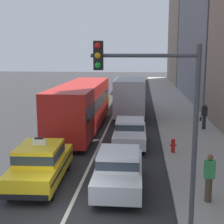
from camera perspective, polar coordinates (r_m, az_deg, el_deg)
lane_stripe_left_right at (r=29.52m, az=0.57°, el=0.22°), size 0.14×80.00×0.01m
sidewalk_curb at (r=24.72m, az=12.64°, el=-1.90°), size 4.00×90.00×0.15m
taxi_left_nearest at (r=13.48m, az=-12.55°, el=-8.80°), size 1.99×4.63×1.96m
bus_left_second at (r=21.81m, az=-5.42°, el=1.34°), size 2.57×11.21×3.22m
taxi_left_third at (r=30.32m, az=-2.67°, el=2.15°), size 1.87×4.58×1.96m
sedan_right_nearest at (r=12.66m, az=1.25°, el=-9.97°), size 1.79×4.31×1.58m
sedan_right_second at (r=18.34m, az=3.22°, el=-3.48°), size 1.80×4.32×1.58m
box_truck_right_third at (r=25.95m, az=3.26°, el=2.75°), size 2.33×6.97×3.27m
taxi_right_fourth at (r=32.49m, az=3.63°, el=2.71°), size 1.85×4.57×1.96m
pedestrian_near_crosswalk at (r=11.79m, az=16.87°, el=-11.12°), size 0.36×0.24×1.71m
pedestrian_mid_block at (r=22.59m, az=16.05°, el=-0.74°), size 0.47×0.24×1.75m
fire_hydrant at (r=17.07m, az=10.80°, el=-5.76°), size 0.36×0.22×0.73m
traffic_light_pole at (r=8.63m, az=8.45°, el=0.71°), size 2.87×0.33×5.58m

